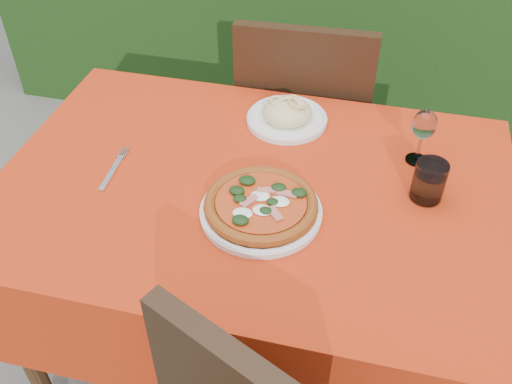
% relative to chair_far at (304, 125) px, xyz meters
% --- Properties ---
extents(ground, '(60.00, 60.00, 0.00)m').
position_rel_chair_far_xyz_m(ground, '(-0.03, -0.58, -0.54)').
color(ground, '#615D58').
rests_on(ground, ground).
extents(dining_table, '(1.26, 0.86, 0.75)m').
position_rel_chair_far_xyz_m(dining_table, '(-0.03, -0.58, 0.06)').
color(dining_table, '#452D16').
rests_on(dining_table, ground).
extents(chair_far, '(0.44, 0.44, 0.94)m').
position_rel_chair_far_xyz_m(chair_far, '(0.00, 0.00, 0.00)').
color(chair_far, black).
rests_on(chair_far, ground).
extents(pizza_plate, '(0.30, 0.30, 0.05)m').
position_rel_chair_far_xyz_m(pizza_plate, '(0.01, -0.68, 0.24)').
color(pizza_plate, white).
rests_on(pizza_plate, dining_table).
extents(pasta_plate, '(0.22, 0.22, 0.06)m').
position_rel_chair_far_xyz_m(pasta_plate, '(-0.01, -0.30, 0.23)').
color(pasta_plate, white).
rests_on(pasta_plate, dining_table).
extents(water_glass, '(0.08, 0.08, 0.10)m').
position_rel_chair_far_xyz_m(water_glass, '(0.38, -0.53, 0.26)').
color(water_glass, silver).
rests_on(water_glass, dining_table).
extents(wine_glass, '(0.06, 0.06, 0.15)m').
position_rel_chair_far_xyz_m(wine_glass, '(0.35, -0.39, 0.32)').
color(wine_glass, silver).
rests_on(wine_glass, dining_table).
extents(fork, '(0.03, 0.19, 0.00)m').
position_rel_chair_far_xyz_m(fork, '(-0.39, -0.63, 0.21)').
color(fork, silver).
rests_on(fork, dining_table).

